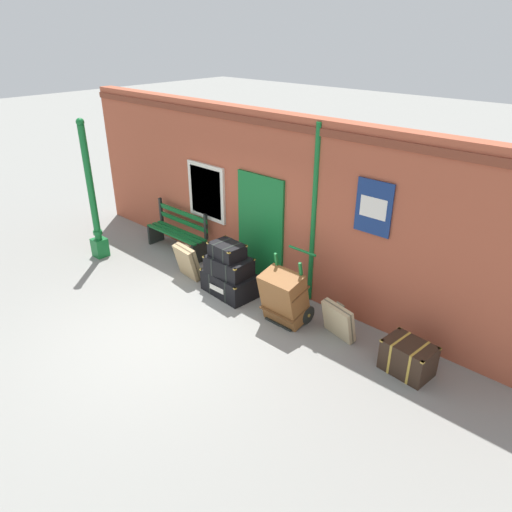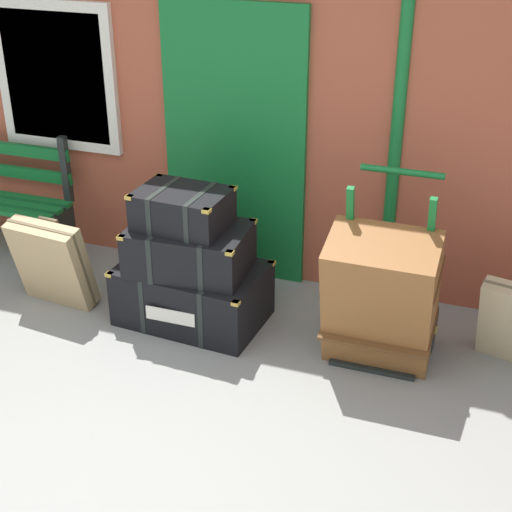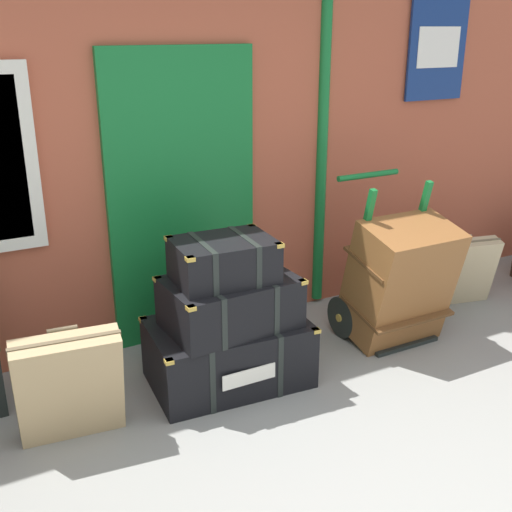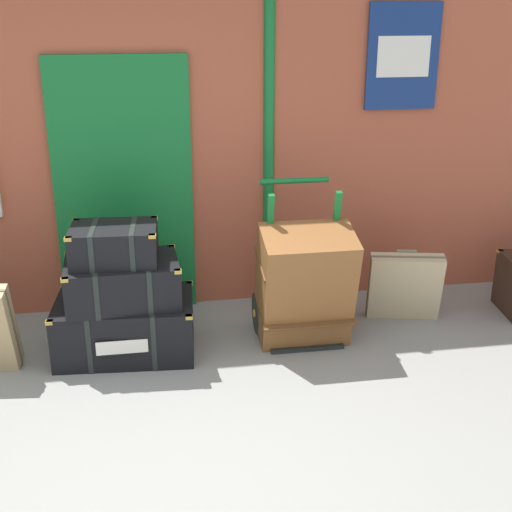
# 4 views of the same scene
# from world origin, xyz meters

# --- Properties ---
(brick_facade) EXTENTS (10.40, 0.35, 3.20)m
(brick_facade) POSITION_xyz_m (-0.01, 2.60, 1.60)
(brick_facade) COLOR #AD5138
(brick_facade) RESTS_ON ground
(steamer_trunk_base) EXTENTS (1.06, 0.72, 0.43)m
(steamer_trunk_base) POSITION_xyz_m (-0.10, 1.64, 0.21)
(steamer_trunk_base) COLOR black
(steamer_trunk_base) RESTS_ON ground
(steamer_trunk_middle) EXTENTS (0.83, 0.58, 0.33)m
(steamer_trunk_middle) POSITION_xyz_m (-0.10, 1.61, 0.58)
(steamer_trunk_middle) COLOR black
(steamer_trunk_middle) RESTS_ON steamer_trunk_base
(steamer_trunk_top) EXTENTS (0.64, 0.49, 0.27)m
(steamer_trunk_top) POSITION_xyz_m (-0.14, 1.61, 0.87)
(steamer_trunk_top) COLOR black
(steamer_trunk_top) RESTS_ON steamer_trunk_middle
(porters_trolley) EXTENTS (0.71, 0.62, 1.19)m
(porters_trolley) POSITION_xyz_m (1.24, 1.74, 0.27)
(porters_trolley) COLOR black
(porters_trolley) RESTS_ON ground
(large_brown_trunk) EXTENTS (0.70, 0.63, 0.96)m
(large_brown_trunk) POSITION_xyz_m (1.24, 1.56, 0.48)
(large_brown_trunk) COLOR brown
(large_brown_trunk) RESTS_ON ground
(suitcase_slate) EXTENTS (0.62, 0.37, 0.60)m
(suitcase_slate) POSITION_xyz_m (2.14, 1.83, 0.29)
(suitcase_slate) COLOR tan
(suitcase_slate) RESTS_ON ground
(suitcase_charcoal) EXTENTS (0.60, 0.38, 0.69)m
(suitcase_charcoal) POSITION_xyz_m (-1.15, 1.50, 0.34)
(suitcase_charcoal) COLOR tan
(suitcase_charcoal) RESTS_ON ground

